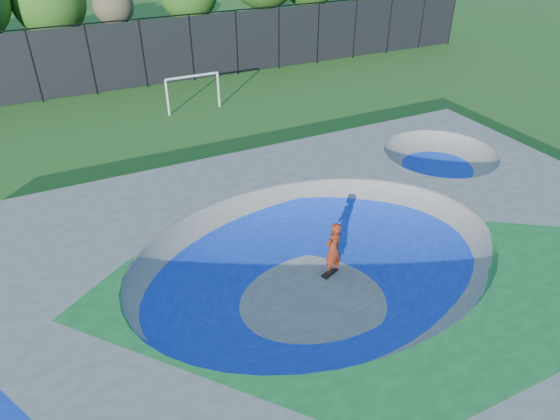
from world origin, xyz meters
The scene contains 6 objects.
ground centered at (0.00, 0.00, 0.00)m, with size 120.00×120.00×0.00m, color #235417.
skate_deck centered at (0.00, 0.00, 0.75)m, with size 22.00×14.00×1.50m, color gray.
skater centered at (0.84, 0.56, 0.92)m, with size 0.67×0.44×1.84m, color red.
skateboard centered at (0.84, 0.56, 0.03)m, with size 0.78×0.22×0.05m, color black.
soccer_goal centered at (1.37, 15.87, 1.36)m, with size 2.98×0.12×1.97m.
fence centered at (0.00, 21.00, 2.10)m, with size 48.09×0.09×4.04m.
Camera 1 is at (-5.94, -9.61, 9.92)m, focal length 32.00 mm.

